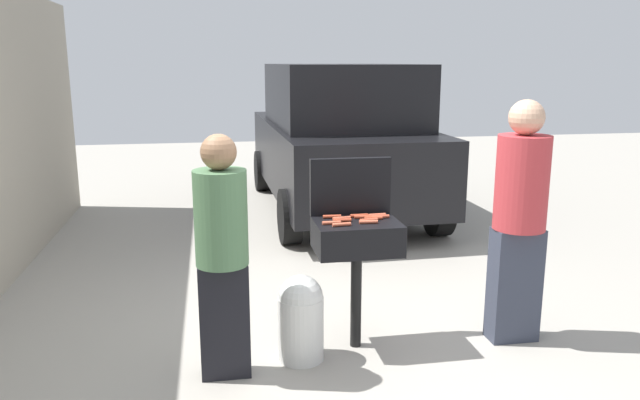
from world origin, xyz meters
The scene contains 19 objects.
ground_plane centered at (0.00, 0.00, 0.00)m, with size 24.00×24.00×0.00m, color #9E998E.
bbq_grill centered at (0.13, -0.07, 0.80)m, with size 0.60×0.44×0.95m.
grill_lid_open centered at (0.13, 0.15, 1.16)m, with size 0.60×0.05×0.42m, color black.
hot_dog_0 centered at (0.19, -0.14, 0.96)m, with size 0.03×0.03×0.13m, color #C6593D.
hot_dog_1 centered at (-0.07, -0.12, 0.96)m, with size 0.03×0.03×0.13m, color #C6593D.
hot_dog_2 centered at (0.03, -0.01, 0.96)m, with size 0.03×0.03×0.13m, color #C6593D.
hot_dog_3 centered at (-0.03, 0.05, 0.96)m, with size 0.03×0.03×0.13m, color #AD4228.
hot_dog_4 centered at (0.30, 0.03, 0.96)m, with size 0.03×0.03×0.13m, color #C6593D.
hot_dog_5 centered at (0.25, -0.05, 0.96)m, with size 0.03×0.03×0.13m, color #AD4228.
hot_dog_6 centered at (0.21, -0.10, 0.96)m, with size 0.03×0.03×0.13m, color #B74C33.
hot_dog_7 centered at (0.19, 0.00, 0.96)m, with size 0.03×0.03×0.13m, color #AD4228.
hot_dog_8 centered at (-0.01, -0.18, 0.96)m, with size 0.03×0.03×0.13m, color #C6593D.
hot_dog_9 centered at (0.17, 0.04, 0.96)m, with size 0.03×0.03×0.13m, color #AD4228.
hot_dog_10 centered at (0.02, -0.07, 0.96)m, with size 0.03×0.03×0.13m, color #AD4228.
hot_dog_11 centered at (0.31, -0.01, 0.96)m, with size 0.03×0.03×0.13m, color #B74C33.
propane_tank centered at (-0.30, -0.21, 0.32)m, with size 0.32×0.32×0.62m.
person_left centered at (-0.82, -0.34, 0.88)m, with size 0.34×0.34×1.62m.
person_right centered at (1.32, -0.16, 0.98)m, with size 0.38×0.38×1.80m.
parked_minivan centered at (0.86, 4.10, 1.03)m, with size 2.09×4.43×2.02m.
Camera 1 is at (-0.87, -4.16, 2.05)m, focal length 34.46 mm.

